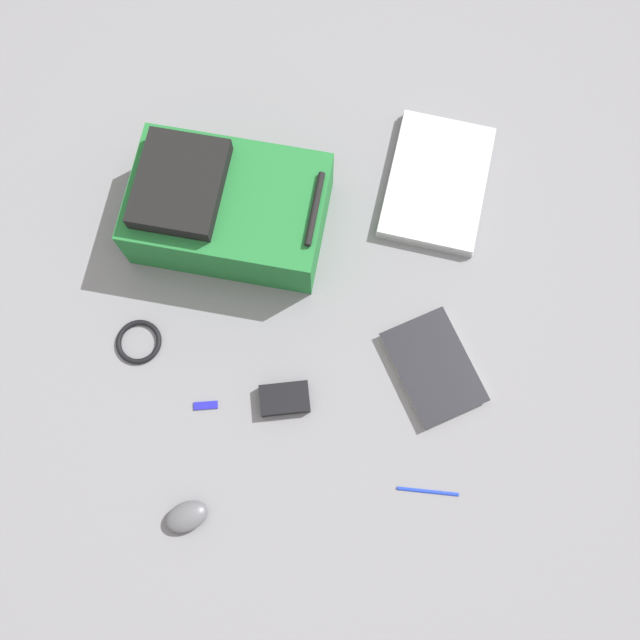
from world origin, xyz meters
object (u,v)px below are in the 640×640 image
cable_coil (139,342)px  usb_stick (206,405)px  power_brick (285,399)px  book_blue (433,367)px  computer_mouse (187,517)px  laptop (437,182)px  backpack (226,208)px  pen_black (428,491)px

cable_coil → usb_stick: bearing=48.1°
cable_coil → power_brick: (0.13, 0.35, 0.01)m
usb_stick → book_blue: bearing=99.9°
computer_mouse → usb_stick: bearing=-28.8°
laptop → computer_mouse: (0.82, -0.58, 0.00)m
book_blue → cable_coil: book_blue is taller
power_brick → laptop: bearing=146.1°
computer_mouse → cable_coil: 0.42m
cable_coil → power_brick: 0.38m
backpack → power_brick: bearing=18.3°
book_blue → power_brick: power_brick is taller
book_blue → power_brick: size_ratio=2.58×
backpack → pen_black: 0.81m
computer_mouse → power_brick: bearing=-61.4°
book_blue → pen_black: size_ratio=2.12×
usb_stick → laptop: bearing=135.7°
backpack → computer_mouse: 0.72m
pen_black → usb_stick: same height
power_brick → usb_stick: size_ratio=2.04×
laptop → computer_mouse: computer_mouse is taller
power_brick → backpack: bearing=-161.7°
power_brick → usb_stick: (0.02, -0.18, -0.01)m
pen_black → usb_stick: (-0.19, -0.51, -0.00)m
book_blue → cable_coil: size_ratio=2.71×
laptop → computer_mouse: size_ratio=4.20×
cable_coil → book_blue: bearing=85.3°
backpack → book_blue: size_ratio=1.70×
laptop → book_blue: size_ratio=1.36×
backpack → cable_coil: (0.31, -0.20, -0.08)m
book_blue → pen_black: 0.28m
book_blue → backpack: bearing=-126.8°
backpack → pen_black: backpack is taller
power_brick → usb_stick: power_brick is taller
backpack → pen_black: (0.65, 0.47, -0.08)m
backpack → usb_stick: (0.46, -0.04, -0.08)m
book_blue → computer_mouse: (0.34, -0.56, 0.01)m
backpack → cable_coil: backpack is taller
pen_black → power_brick: bearing=-122.2°
laptop → usb_stick: laptop is taller
backpack → computer_mouse: bearing=-5.0°
book_blue → computer_mouse: computer_mouse is taller
book_blue → cable_coil: 0.70m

